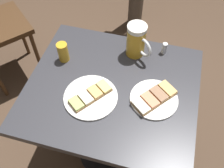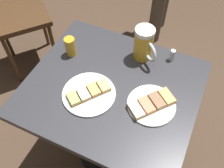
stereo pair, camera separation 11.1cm
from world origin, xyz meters
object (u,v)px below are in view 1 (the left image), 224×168
object	(u,v)px
beer_mug	(137,41)
plate_near	(154,98)
plate_far	(91,96)
salt_shaker	(164,48)
beer_glass_small	(63,52)

from	to	relation	value
beer_mug	plate_near	bearing A→B (deg)	118.47
plate_far	beer_mug	size ratio (longest dim) A/B	1.38
plate_near	plate_far	world-z (taller)	same
plate_near	salt_shaker	size ratio (longest dim) A/B	3.45
plate_near	beer_mug	bearing A→B (deg)	-61.53
beer_mug	beer_glass_small	bearing A→B (deg)	21.61
plate_far	beer_glass_small	bearing A→B (deg)	-42.97
plate_near	salt_shaker	bearing A→B (deg)	-89.83
beer_glass_small	beer_mug	bearing A→B (deg)	-158.39
beer_glass_small	salt_shaker	bearing A→B (deg)	-159.49
beer_mug	beer_glass_small	size ratio (longest dim) A/B	1.73
beer_mug	salt_shaker	size ratio (longest dim) A/B	2.83
plate_far	salt_shaker	size ratio (longest dim) A/B	3.91
plate_far	beer_glass_small	size ratio (longest dim) A/B	2.39
beer_mug	salt_shaker	bearing A→B (deg)	-162.22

